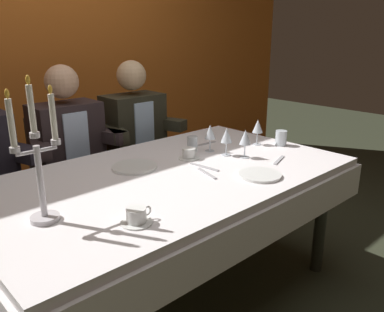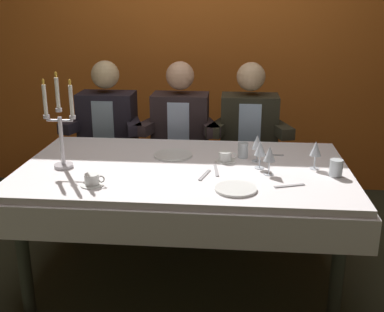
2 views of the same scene
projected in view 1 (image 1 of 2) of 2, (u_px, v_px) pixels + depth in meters
ground_plane at (171, 294)px, 2.26m from camera, size 12.00×12.00×0.00m
back_wall at (28, 42)px, 3.01m from camera, size 6.00×0.12×2.70m
dining_table at (169, 194)px, 2.07m from camera, size 1.94×1.14×0.74m
candelabra at (39, 166)px, 1.46m from camera, size 0.19×0.11×0.55m
dinner_plate_0 at (134, 167)px, 2.10m from camera, size 0.24×0.24×0.01m
dinner_plate_1 at (260, 175)px, 1.98m from camera, size 0.22×0.22×0.01m
wine_glass_0 at (258, 127)px, 2.50m from camera, size 0.07×0.07×0.16m
wine_glass_1 at (210, 132)px, 2.36m from camera, size 0.07×0.07×0.16m
wine_glass_2 at (227, 136)px, 2.28m from camera, size 0.07×0.07×0.16m
wine_glass_3 at (245, 138)px, 2.24m from camera, size 0.07×0.07×0.16m
water_tumbler_0 at (192, 144)px, 2.38m from camera, size 0.06×0.06×0.09m
water_tumbler_1 at (281, 138)px, 2.51m from camera, size 0.07×0.07×0.09m
coffee_cup_0 at (137, 217)px, 1.50m from camera, size 0.13×0.12×0.06m
coffee_cup_1 at (189, 154)px, 2.25m from camera, size 0.13×0.12×0.06m
knife_0 at (204, 167)px, 2.11m from camera, size 0.04×0.19×0.01m
spoon_1 at (207, 174)px, 2.01m from camera, size 0.06×0.17×0.01m
fork_2 at (205, 144)px, 2.54m from camera, size 0.17×0.03×0.01m
spoon_3 at (279, 160)px, 2.22m from camera, size 0.17×0.07×0.01m
seated_diner_1 at (67, 143)px, 2.58m from camera, size 0.63×0.48×1.24m
seated_diner_2 at (133, 130)px, 2.91m from camera, size 0.63×0.48×1.24m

